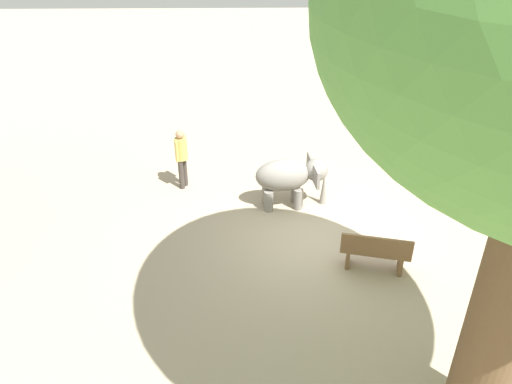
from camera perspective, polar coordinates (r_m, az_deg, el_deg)
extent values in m
plane|color=#BAA88C|center=(11.25, 6.91, -5.22)|extent=(60.00, 60.00, 0.00)
cylinder|color=gray|center=(12.42, 4.61, 0.04)|extent=(0.23, 0.23, 0.54)
cylinder|color=gray|center=(12.10, 4.93, -0.84)|extent=(0.23, 0.23, 0.54)
cylinder|color=gray|center=(12.31, 1.23, -0.15)|extent=(0.23, 0.23, 0.54)
cylinder|color=gray|center=(11.99, 1.47, -1.04)|extent=(0.23, 0.23, 0.54)
ellipsoid|color=gray|center=(11.91, 3.14, 1.95)|extent=(0.80, 1.40, 0.80)
sphere|color=gray|center=(12.02, 7.05, 2.58)|extent=(0.57, 0.57, 0.57)
cone|color=gray|center=(12.31, 7.88, 0.52)|extent=(0.18, 0.18, 0.90)
cube|color=gray|center=(12.33, 6.28, 3.36)|extent=(0.47, 0.11, 0.43)
cube|color=gray|center=(11.68, 7.05, 1.70)|extent=(0.47, 0.11, 0.43)
cylinder|color=#3F3833|center=(13.18, -8.30, 2.38)|extent=(0.14, 0.14, 0.82)
cylinder|color=#3F3833|center=(13.04, -8.67, 2.03)|extent=(0.14, 0.14, 0.82)
cylinder|color=tan|center=(12.80, -8.72, 4.98)|extent=(0.32, 0.32, 0.58)
sphere|color=tan|center=(12.64, -8.86, 6.62)|extent=(0.22, 0.22, 0.22)
cylinder|color=tan|center=(12.96, -8.28, 5.41)|extent=(0.09, 0.09, 0.55)
cylinder|color=tan|center=(12.63, -9.17, 4.66)|extent=(0.09, 0.09, 0.55)
cylinder|color=brown|center=(7.11, 26.81, -12.16)|extent=(0.80, 0.80, 4.10)
cube|color=brown|center=(10.30, 13.70, -6.62)|extent=(0.73, 1.46, 0.06)
cube|color=brown|center=(10.03, 13.84, -6.13)|extent=(0.40, 1.37, 0.40)
cube|color=brown|center=(10.43, 10.65, -7.37)|extent=(0.37, 0.17, 0.42)
cube|color=brown|center=(10.49, 16.42, -7.96)|extent=(0.37, 0.17, 0.42)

